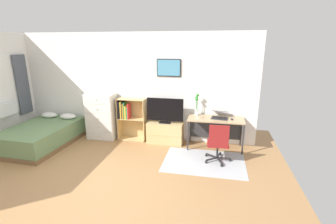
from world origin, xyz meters
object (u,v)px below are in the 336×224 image
television (165,111)px  bamboo_vase (197,106)px  bed (42,135)px  office_chair (218,142)px  wine_glass (198,113)px  computer_mouse (232,119)px  laptop (220,115)px  tv_stand (165,133)px  dresser (102,116)px  bookshelf (129,116)px  desk (216,123)px

television → bamboo_vase: bearing=8.6°
bed → office_chair: bearing=0.6°
bed → wine_glass: wine_glass is taller
bed → computer_mouse: (4.53, 0.64, 0.50)m
bed → computer_mouse: size_ratio=18.72×
bamboo_vase → office_chair: bearing=-59.8°
laptop → wine_glass: (-0.51, -0.17, 0.07)m
bed → tv_stand: (2.94, 0.76, 0.01)m
television → laptop: television is taller
television → bamboo_vase: bamboo_vase is taller
dresser → bookshelf: 0.73m
bed → office_chair: office_chair is taller
bed → television: (2.94, 0.73, 0.59)m
bamboo_vase → wine_glass: bearing=-78.9°
desk → laptop: (0.09, 0.00, 0.20)m
dresser → office_chair: size_ratio=1.40×
dresser → laptop: size_ratio=2.62×
dresser → computer_mouse: bearing=-1.8°
television → wine_glass: size_ratio=5.00×
dresser → wine_glass: size_ratio=6.67×
tv_stand → dresser: bearing=-179.5°
wine_glass → bed: bearing=-171.1°
desk → wine_glass: 0.53m
office_chair → computer_mouse: bearing=65.2°
bookshelf → wine_glass: bookshelf is taller
television → computer_mouse: (1.59, -0.09, -0.09)m
office_chair → wine_glass: (-0.49, 0.67, 0.42)m
dresser → tv_stand: (1.69, 0.02, -0.34)m
laptop → computer_mouse: laptop is taller
bed → bamboo_vase: bearing=14.6°
desk → computer_mouse: computer_mouse is taller
computer_mouse → desk: bearing=162.9°
bed → laptop: laptop is taller
bookshelf → desk: size_ratio=0.84×
bookshelf → computer_mouse: 2.56m
laptop → bamboo_vase: bamboo_vase is taller
office_chair → laptop: 0.90m
bed → laptop: (4.26, 0.75, 0.55)m
bookshelf → bamboo_vase: 1.76m
desk → computer_mouse: (0.36, -0.11, 0.15)m
bed → office_chair: 4.24m
bed → office_chair: size_ratio=2.26×
bamboo_vase → desk: bearing=-11.9°
television → bamboo_vase: (0.76, 0.12, 0.14)m
desk → computer_mouse: size_ratio=12.46×
office_chair → laptop: (0.02, 0.83, 0.35)m
television → computer_mouse: bearing=-3.4°
bed → wine_glass: bearing=10.6°
dresser → television: (1.69, -0.01, 0.24)m
bookshelf → tv_stand: 1.04m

